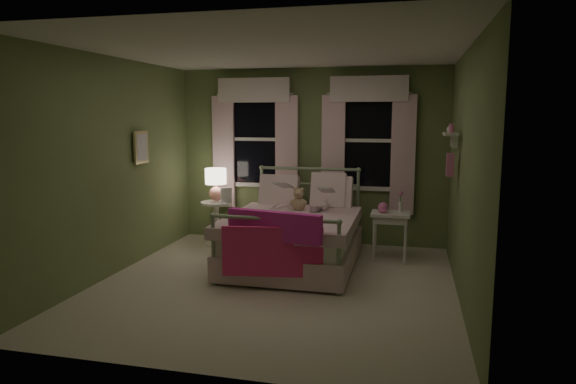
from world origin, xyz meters
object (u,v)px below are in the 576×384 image
(table_lamp, at_px, (216,181))
(nightstand_right, at_px, (390,220))
(child_left, at_px, (281,189))
(nightstand_left, at_px, (217,217))
(child_right, at_px, (322,192))
(teddy_bear, at_px, (299,201))
(bed, at_px, (295,236))

(table_lamp, relative_size, nightstand_right, 0.75)
(child_left, height_order, nightstand_left, child_left)
(child_right, height_order, nightstand_right, child_right)
(teddy_bear, height_order, table_lamp, table_lamp)
(bed, bearing_deg, child_left, 123.42)
(teddy_bear, relative_size, table_lamp, 0.66)
(table_lamp, bearing_deg, child_right, -10.47)
(child_right, distance_m, teddy_bear, 0.34)
(teddy_bear, height_order, nightstand_left, teddy_bear)
(bed, bearing_deg, nightstand_right, 22.50)
(table_lamp, height_order, nightstand_right, table_lamp)
(child_right, height_order, nightstand_left, child_right)
(nightstand_left, bearing_deg, child_right, -10.47)
(bed, relative_size, teddy_bear, 6.50)
(bed, xyz_separation_m, nightstand_right, (1.18, 0.49, 0.17))
(child_right, relative_size, nightstand_left, 1.01)
(bed, relative_size, child_left, 2.91)
(child_left, relative_size, nightstand_right, 1.09)
(teddy_bear, xyz_separation_m, table_lamp, (-1.34, 0.46, 0.16))
(child_left, distance_m, table_lamp, 1.11)
(teddy_bear, distance_m, nightstand_right, 1.23)
(child_right, relative_size, table_lamp, 1.37)
(child_right, distance_m, nightstand_left, 1.72)
(child_right, relative_size, teddy_bear, 2.09)
(teddy_bear, bearing_deg, child_right, 29.50)
(child_left, xyz_separation_m, table_lamp, (-1.06, 0.30, 0.04))
(child_right, xyz_separation_m, teddy_bear, (-0.28, -0.16, -0.10))
(child_right, height_order, teddy_bear, child_right)
(bed, distance_m, nightstand_left, 1.54)
(child_right, distance_m, nightstand_right, 0.97)
(nightstand_left, distance_m, table_lamp, 0.54)
(child_right, bearing_deg, bed, 70.89)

